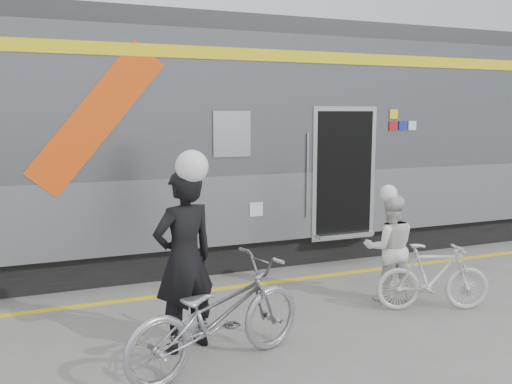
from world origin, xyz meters
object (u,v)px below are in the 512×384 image
man (184,260)px  woman (390,248)px  bicycle_right (433,277)px  bicycle_left (218,315)px

man → woman: 3.05m
woman → bicycle_right: size_ratio=0.99×
man → bicycle_left: 0.74m
man → woman: (3.00, 0.49, -0.26)m
man → bicycle_right: (3.30, -0.06, -0.55)m
bicycle_left → woman: size_ratio=1.42×
woman → man: bearing=29.2°
bicycle_left → bicycle_right: 3.14m
man → bicycle_right: size_ratio=1.34×
bicycle_left → bicycle_right: bearing=-98.4°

